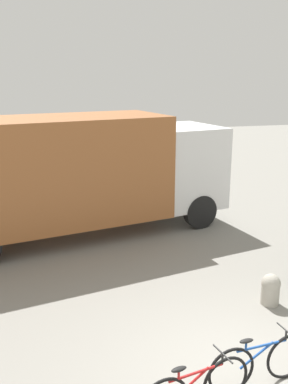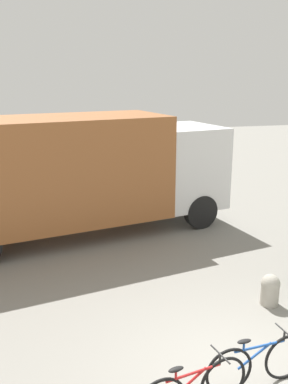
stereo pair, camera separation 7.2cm
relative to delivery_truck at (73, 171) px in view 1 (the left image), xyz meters
name	(u,v)px [view 1 (the left image)]	position (x,y,z in m)	size (l,w,h in m)	color
ground_plane	(245,381)	(1.79, -6.83, -1.87)	(60.00, 60.00, 0.00)	gray
delivery_truck	(73,171)	(0.00, 0.00, 0.00)	(9.09, 4.08, 3.36)	#99592D
bicycle_middle	(260,362)	(1.94, -6.96, -1.47)	(1.71, 0.44, 0.84)	black
bollard_near_bench	(271,288)	(3.34, -4.91, -1.53)	(0.38, 0.38, 0.64)	#9E998C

